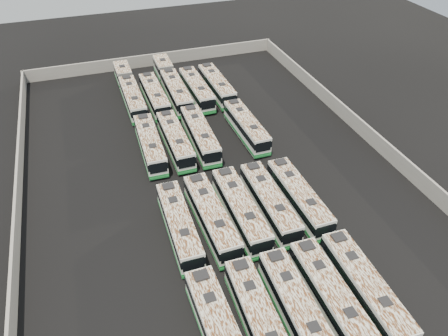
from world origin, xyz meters
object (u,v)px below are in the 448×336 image
at_px(bus_midback_far_left, 150,144).
at_px(bus_midfront_right, 269,202).
at_px(bus_back_far_right, 217,86).
at_px(bus_front_far_right, 365,288).
at_px(bus_midback_far_right, 246,127).
at_px(bus_midback_center, 200,135).
at_px(bus_midfront_center, 240,210).
at_px(bus_midfront_far_left, 179,225).
at_px(bus_back_far_left, 130,90).
at_px(bus_front_far_left, 220,334).
at_px(bus_midfront_far_right, 299,197).
at_px(bus_back_left, 155,96).
at_px(bus_front_left, 260,320).
at_px(bus_midfront_left, 211,217).
at_px(bus_back_center, 172,84).
at_px(bus_midback_left, 175,140).
at_px(bus_front_right, 331,298).
at_px(bus_back_right, 197,89).
at_px(bus_front_center, 298,311).

bearing_deg(bus_midback_far_left, bus_midfront_right, -55.63).
bearing_deg(bus_back_far_right, bus_front_far_right, -90.90).
bearing_deg(bus_midback_far_right, bus_midback_center, 179.19).
relative_size(bus_midback_center, bus_midback_far_right, 1.04).
distance_m(bus_front_far_right, bus_midfront_center, 14.57).
height_order(bus_midfront_far_left, bus_back_far_left, bus_back_far_left).
bearing_deg(bus_back_far_left, bus_front_far_left, -90.35).
relative_size(bus_midfront_far_right, bus_midback_center, 0.98).
bearing_deg(bus_back_left, bus_back_far_left, 134.38).
distance_m(bus_midfront_right, bus_midfront_far_right, 3.39).
xyz_separation_m(bus_front_left, bus_front_far_right, (9.91, -0.05, 0.04)).
relative_size(bus_front_far_right, bus_midfront_far_right, 1.02).
height_order(bus_midfront_far_left, bus_midfront_center, bus_midfront_center).
height_order(bus_midfront_left, bus_back_far_left, bus_midfront_left).
bearing_deg(bus_back_center, bus_midback_left, -101.22).
xyz_separation_m(bus_front_right, bus_back_right, (-0.04, 41.30, 0.00)).
bearing_deg(bus_back_center, bus_midfront_far_left, -101.50).
relative_size(bus_midfront_right, bus_midback_center, 0.98).
bearing_deg(bus_back_right, bus_front_far_left, -104.45).
distance_m(bus_midfront_left, bus_back_left, 28.45).
relative_size(bus_midfront_far_left, bus_back_right, 0.97).
bearing_deg(bus_back_far_right, bus_midfront_right, -97.57).
bearing_deg(bus_midfront_left, bus_front_left, -91.19).
bearing_deg(bus_midback_center, bus_midback_left, -176.65).
relative_size(bus_back_far_left, bus_back_far_right, 1.50).
relative_size(bus_midback_far_right, bus_back_left, 0.98).
bearing_deg(bus_front_left, bus_front_far_right, 1.20).
height_order(bus_front_left, bus_front_right, bus_front_right).
xyz_separation_m(bus_front_left, bus_back_far_right, (9.98, 41.49, 0.04)).
xyz_separation_m(bus_front_far_right, bus_back_left, (-9.99, 41.33, -0.02)).
distance_m(bus_front_center, bus_front_far_right, 6.57).
relative_size(bus_back_far_left, bus_back_center, 0.96).
xyz_separation_m(bus_front_far_right, bus_midfront_far_right, (0.07, 12.82, -0.03)).
distance_m(bus_front_center, bus_midback_far_left, 29.38).
relative_size(bus_midfront_center, bus_back_far_right, 1.01).
relative_size(bus_midfront_right, bus_midback_far_right, 1.02).
relative_size(bus_back_center, bus_back_far_right, 1.56).
height_order(bus_midfront_left, bus_midfront_center, bus_midfront_center).
bearing_deg(bus_front_far_right, bus_midfront_left, 128.84).
distance_m(bus_back_far_left, bus_back_right, 10.54).
distance_m(bus_midfront_left, bus_back_center, 31.86).
bearing_deg(bus_back_right, bus_back_center, 134.14).
bearing_deg(bus_front_far_left, bus_midback_center, 75.59).
bearing_deg(bus_back_center, bus_back_far_right, -23.85).
distance_m(bus_midback_left, bus_back_center, 16.58).
bearing_deg(bus_front_far_left, bus_front_right, -0.17).
relative_size(bus_front_center, bus_front_far_right, 1.00).
xyz_separation_m(bus_front_center, bus_midfront_right, (3.26, 13.24, -0.01)).
distance_m(bus_front_left, bus_midback_far_right, 30.11).
relative_size(bus_front_far_left, bus_front_center, 1.01).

